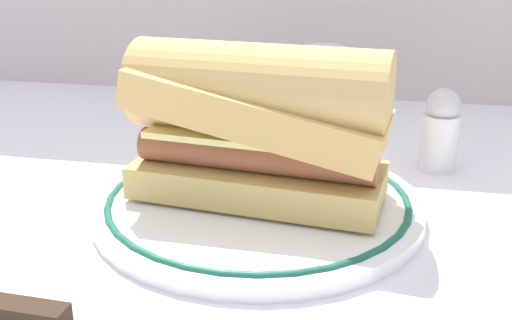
{
  "coord_description": "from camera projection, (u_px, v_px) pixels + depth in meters",
  "views": [
    {
      "loc": [
        0.09,
        -0.42,
        0.21
      ],
      "look_at": [
        -0.0,
        0.02,
        0.04
      ],
      "focal_mm": 41.78,
      "sensor_mm": 36.0,
      "label": 1
    }
  ],
  "objects": [
    {
      "name": "ground_plane",
      "position": [
        252.0,
        223.0,
        0.47
      ],
      "size": [
        1.5,
        1.5,
        0.0
      ],
      "primitive_type": "plane",
      "color": "silver"
    },
    {
      "name": "drinking_glass",
      "position": [
        322.0,
        89.0,
        0.73
      ],
      "size": [
        0.06,
        0.06,
        0.09
      ],
      "color": "silver",
      "rests_on": "ground_plane"
    },
    {
      "name": "sausage_sandwich",
      "position": [
        256.0,
        120.0,
        0.47
      ],
      "size": [
        0.21,
        0.11,
        0.12
      ],
      "rotation": [
        0.0,
        0.0,
        -0.11
      ],
      "color": "tan",
      "rests_on": "plate"
    },
    {
      "name": "salt_shaker",
      "position": [
        440.0,
        130.0,
        0.57
      ],
      "size": [
        0.04,
        0.04,
        0.08
      ],
      "color": "white",
      "rests_on": "ground_plane"
    },
    {
      "name": "plate",
      "position": [
        256.0,
        202.0,
        0.49
      ],
      "size": [
        0.27,
        0.27,
        0.01
      ],
      "color": "white",
      "rests_on": "ground_plane"
    }
  ]
}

